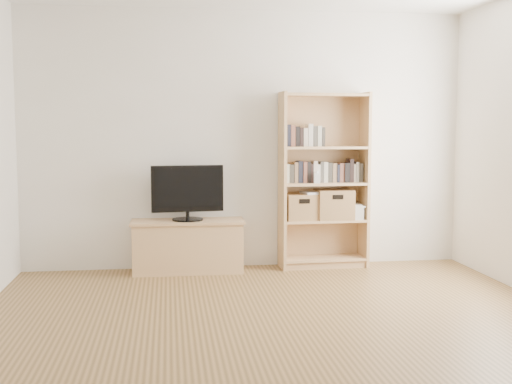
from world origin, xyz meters
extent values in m
cube|color=brown|center=(0.00, 0.00, 0.00)|extent=(4.50, 5.00, 0.01)
cube|color=silver|center=(0.00, 2.50, 1.30)|extent=(4.50, 0.02, 2.60)
cube|color=silver|center=(0.00, -2.50, 1.30)|extent=(4.50, 0.02, 2.60)
cube|color=tan|center=(-0.60, 2.30, 0.25)|extent=(1.08, 0.42, 0.49)
cube|color=tan|center=(0.78, 2.34, 0.89)|extent=(0.90, 0.34, 1.78)
cube|color=black|center=(-0.60, 2.30, 0.79)|extent=(0.71, 0.12, 0.55)
cube|color=#BBB69F|center=(0.78, 2.36, 0.99)|extent=(0.86, 0.19, 0.23)
cube|color=#BBB69F|center=(0.58, 2.36, 1.34)|extent=(0.40, 0.16, 0.20)
cube|color=white|center=(0.68, 2.24, 0.92)|extent=(0.06, 0.04, 0.10)
cube|color=#A37549|center=(0.54, 2.33, 0.63)|extent=(0.33, 0.28, 0.26)
cube|color=#A37549|center=(0.89, 2.34, 0.64)|extent=(0.37, 0.30, 0.30)
cube|color=silver|center=(0.70, 2.33, 0.77)|extent=(0.33, 0.26, 0.02)
cube|color=beige|center=(1.08, 2.35, 0.56)|extent=(0.23, 0.30, 0.13)
camera|label=1|loc=(-0.79, -3.99, 1.43)|focal=45.00mm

